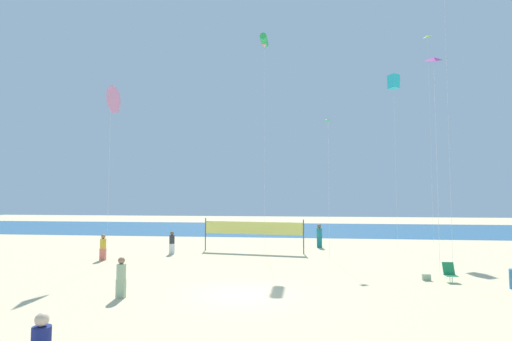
{
  "coord_description": "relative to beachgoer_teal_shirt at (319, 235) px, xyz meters",
  "views": [
    {
      "loc": [
        2.5,
        -16.1,
        4.09
      ],
      "look_at": [
        -0.65,
        11.27,
        5.87
      ],
      "focal_mm": 27.22,
      "sensor_mm": 36.0,
      "label": 1
    }
  ],
  "objects": [
    {
      "name": "ocean_band",
      "position": [
        -3.95,
        16.59,
        -0.97
      ],
      "size": [
        120.0,
        20.0,
        0.01
      ],
      "primitive_type": "cube",
      "color": "#28608C",
      "rests_on": "ground"
    },
    {
      "name": "volleyball_net",
      "position": [
        -4.91,
        -3.06,
        0.66
      ],
      "size": [
        7.38,
        1.15,
        2.4
      ],
      "color": "#4C4C51",
      "rests_on": "ground"
    },
    {
      "name": "kite_green_tube",
      "position": [
        -4.29,
        -0.62,
        15.64
      ],
      "size": [
        0.57,
        1.74,
        16.95
      ],
      "color": "silver",
      "rests_on": "ground"
    },
    {
      "name": "kite_lime_diamond",
      "position": [
        9.81,
        3.75,
        16.83
      ],
      "size": [
        0.91,
        0.91,
        18.34
      ],
      "color": "silver",
      "rests_on": "ground"
    },
    {
      "name": "ground_plane",
      "position": [
        -3.95,
        -15.1,
        -0.97
      ],
      "size": [
        120.0,
        120.0,
        0.0
      ],
      "primitive_type": "plane",
      "color": "beige"
    },
    {
      "name": "folding_beach_chair",
      "position": [
        5.57,
        -11.58,
        -0.51
      ],
      "size": [
        0.52,
        0.65,
        0.89
      ],
      "rotation": [
        0.0,
        0.0,
        0.04
      ],
      "color": "#1E8C4C",
      "rests_on": "ground"
    },
    {
      "name": "beachgoer_sage_shirt",
      "position": [
        -8.62,
        -16.14,
        -0.11
      ],
      "size": [
        0.37,
        0.37,
        1.61
      ],
      "rotation": [
        0.0,
        0.0,
        0.36
      ],
      "color": "#99B28C",
      "rests_on": "ground"
    },
    {
      "name": "beachgoer_teal_shirt",
      "position": [
        0.0,
        0.0,
        0.0
      ],
      "size": [
        0.42,
        0.42,
        1.82
      ],
      "rotation": [
        0.0,
        0.0,
        4.77
      ],
      "color": "#19727A",
      "rests_on": "ground"
    },
    {
      "name": "kite_green_diamond",
      "position": [
        0.41,
        -5.25,
        7.67
      ],
      "size": [
        0.48,
        0.48,
        9.21
      ],
      "color": "silver",
      "rests_on": "ground"
    },
    {
      "name": "beachgoer_mustard_shirt",
      "position": [
        -13.92,
        -7.66,
        -0.1
      ],
      "size": [
        0.37,
        0.37,
        1.63
      ],
      "rotation": [
        0.0,
        0.0,
        0.16
      ],
      "color": "#EA7260",
      "rests_on": "ground"
    },
    {
      "name": "kite_magenta_diamond",
      "position": [
        5.62,
        -10.14,
        10.24
      ],
      "size": [
        0.74,
        0.75,
        11.53
      ],
      "color": "silver",
      "rests_on": "ground"
    },
    {
      "name": "beachgoer_charcoal_shirt",
      "position": [
        -10.44,
        -4.62,
        -0.13
      ],
      "size": [
        0.36,
        0.36,
        1.58
      ],
      "rotation": [
        0.0,
        0.0,
        6.15
      ],
      "color": "white",
      "rests_on": "ground"
    },
    {
      "name": "kite_cyan_box",
      "position": [
        6.22,
        1.2,
        12.43
      ],
      "size": [
        0.98,
        0.98,
        13.99
      ],
      "color": "silver",
      "rests_on": "ground"
    },
    {
      "name": "kite_pink_delta",
      "position": [
        -13.08,
        -8.75,
        9.03
      ],
      "size": [
        0.46,
        1.73,
        10.87
      ],
      "color": "silver",
      "rests_on": "ground"
    },
    {
      "name": "beach_handbag",
      "position": [
        4.56,
        -11.4,
        -0.82
      ],
      "size": [
        0.37,
        0.19,
        0.3
      ],
      "primitive_type": "cube",
      "color": "#99B28C",
      "rests_on": "ground"
    }
  ]
}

